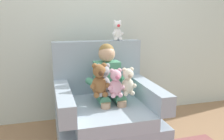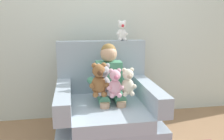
# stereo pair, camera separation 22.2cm
# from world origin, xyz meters

# --- Properties ---
(back_wall) EXTENTS (6.00, 0.10, 2.60)m
(back_wall) POSITION_xyz_m (0.00, 0.77, 1.30)
(back_wall) COLOR silver
(back_wall) RESTS_ON ground
(armchair) EXTENTS (0.98, 0.96, 1.01)m
(armchair) POSITION_xyz_m (0.00, 0.05, 0.31)
(armchair) COLOR #9EADBC
(armchair) RESTS_ON ground
(seated_child) EXTENTS (0.45, 0.39, 0.82)m
(seated_child) POSITION_xyz_m (0.04, 0.08, 0.64)
(seated_child) COLOR #4C9370
(seated_child) RESTS_ON armchair
(plush_cream) EXTENTS (0.16, 0.13, 0.27)m
(plush_cream) POSITION_xyz_m (0.19, -0.10, 0.66)
(plush_cream) COLOR silver
(plush_cream) RESTS_ON armchair
(plush_grey) EXTENTS (0.18, 0.15, 0.31)m
(plush_grey) POSITION_xyz_m (-0.04, -0.05, 0.68)
(plush_grey) COLOR #9E9EA3
(plush_grey) RESTS_ON armchair
(plush_brown) EXTENTS (0.19, 0.16, 0.32)m
(plush_brown) POSITION_xyz_m (-0.08, -0.07, 0.68)
(plush_brown) COLOR brown
(plush_brown) RESTS_ON armchair
(plush_pink) EXTENTS (0.16, 0.13, 0.27)m
(plush_pink) POSITION_xyz_m (0.06, -0.12, 0.66)
(plush_pink) COLOR #EAA8BC
(plush_pink) RESTS_ON armchair
(plush_white_on_backrest) EXTENTS (0.13, 0.11, 0.23)m
(plush_white_on_backrest) POSITION_xyz_m (0.23, 0.40, 1.11)
(plush_white_on_backrest) COLOR white
(plush_white_on_backrest) RESTS_ON armchair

